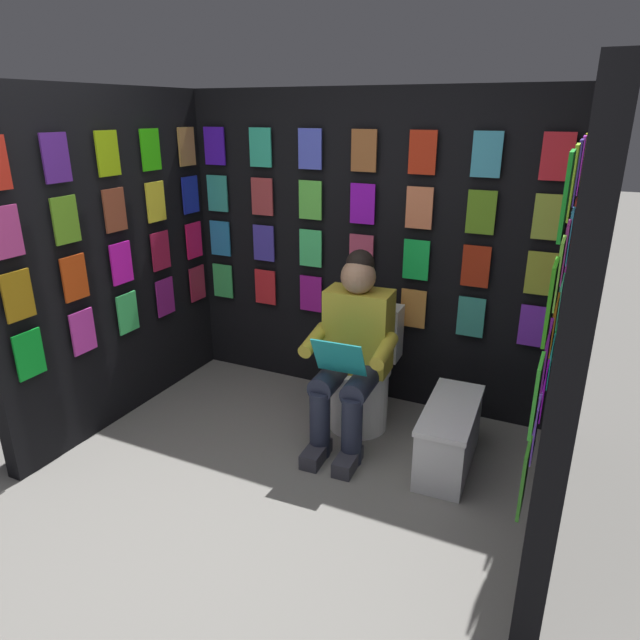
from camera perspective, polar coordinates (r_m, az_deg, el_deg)
ground_plane at (r=2.91m, az=-10.64°, el=-22.31°), size 30.00×30.00×0.00m
display_wall_back at (r=3.92m, az=4.63°, el=7.01°), size 2.73×0.14×2.10m
display_wall_left at (r=2.75m, az=24.21°, el=-0.62°), size 0.14×1.84×2.10m
display_wall_right at (r=3.86m, az=-20.27°, el=5.61°), size 0.14×1.84×2.10m
toilet at (r=3.72m, az=4.33°, el=-5.65°), size 0.41×0.56×0.77m
person_reading at (r=3.41m, az=3.22°, el=-3.07°), size 0.54×0.70×1.19m
comic_longbox_near at (r=3.41m, az=12.87°, el=-11.32°), size 0.31×0.71×0.38m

